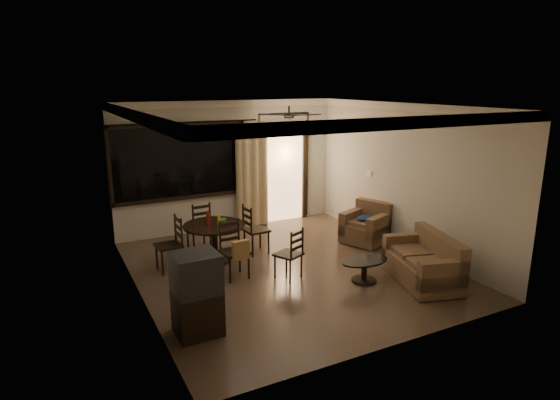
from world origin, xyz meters
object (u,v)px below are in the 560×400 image
dining_chair_south (235,260)px  tv_cabinet (197,294)px  dining_table (214,232)px  side_chair (289,263)px  dining_chair_north (199,234)px  coffee_table (364,267)px  dining_chair_east (256,239)px  dining_chair_west (170,255)px  armchair (367,226)px  sofa (425,264)px

dining_chair_south → tv_cabinet: (-1.09, -1.44, 0.24)m
dining_table → side_chair: bearing=-57.1°
dining_chair_north → tv_cabinet: 3.25m
dining_table → coffee_table: dining_table is taller
tv_cabinet → coffee_table: (2.92, 0.35, -0.30)m
dining_chair_north → coffee_table: 3.34m
dining_chair_north → side_chair: dining_chair_north is taller
dining_chair_east → dining_chair_south: (-0.78, -0.91, 0.02)m
dining_table → dining_chair_north: dining_chair_north is taller
dining_chair_east → dining_chair_south: bearing=135.7°
dining_table → dining_chair_west: size_ratio=1.17×
dining_chair_west → coffee_table: bearing=51.6°
dining_chair_south → tv_cabinet: bearing=-130.6°
armchair → sofa: bearing=-121.3°
dining_table → armchair: bearing=-7.4°
dining_table → tv_cabinet: tv_cabinet is taller
dining_chair_west → coffee_table: size_ratio=1.14×
dining_table → armchair: (3.10, -0.40, -0.22)m
dining_chair_east → armchair: (2.27, -0.45, 0.05)m
side_chair → tv_cabinet: bearing=3.5°
dining_chair_north → tv_cabinet: size_ratio=0.87×
dining_chair_west → dining_table: bearing=90.1°
dining_chair_west → dining_chair_south: bearing=44.3°
dining_table → sofa: size_ratio=0.69×
dining_chair_west → sofa: bearing=53.1°
dining_chair_west → dining_chair_east: 1.67m
sofa → side_chair: (-1.91, 1.13, -0.05)m
sofa → armchair: (0.37, 2.01, 0.02)m
armchair → coffee_table: bearing=-149.4°
dining_chair_north → armchair: 3.37m
coffee_table → dining_chair_west: bearing=145.0°
coffee_table → dining_chair_south: bearing=149.1°
dining_chair_north → tv_cabinet: (-0.99, -3.08, 0.27)m
dining_chair_west → dining_chair_north: bearing=133.2°
dining_table → armchair: dining_table is taller
dining_chair_south → tv_cabinet: size_ratio=0.87×
dining_chair_north → sofa: size_ratio=0.59×
dining_chair_north → armchair: dining_chair_north is taller
dining_chair_west → dining_chair_north: (0.79, 0.84, 0.00)m
dining_chair_north → coffee_table: (1.92, -2.73, -0.04)m
dining_chair_west → coffee_table: (2.71, -1.90, -0.04)m
dining_chair_east → side_chair: size_ratio=1.08×
side_chair → coffee_table: bearing=122.7°
dining_table → dining_chair_south: bearing=-86.7°
sofa → dining_chair_west: bearing=162.7°
dining_chair_north → side_chair: size_ratio=1.08×
dining_chair_north → sofa: (2.79, -3.20, 0.03)m
dining_chair_east → dining_chair_north: size_ratio=1.00×
sofa → dining_table: bearing=154.8°
coffee_table → armchair: bearing=51.6°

